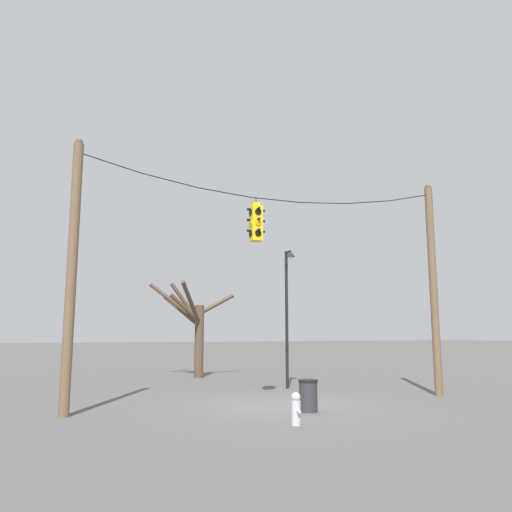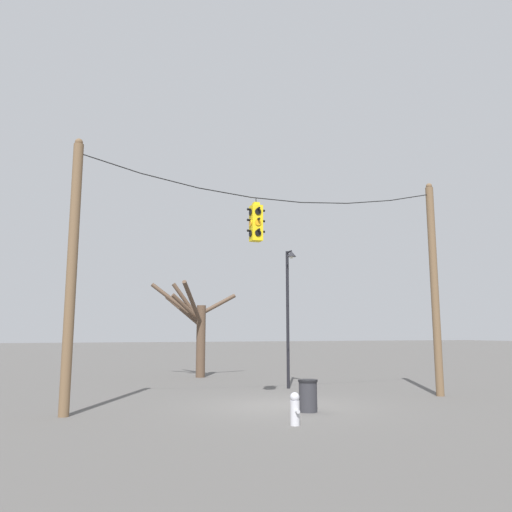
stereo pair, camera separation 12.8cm
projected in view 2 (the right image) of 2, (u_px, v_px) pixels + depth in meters
The scene contains 9 objects.
ground_plane at pixel (282, 406), 14.61m from camera, with size 200.00×200.00×0.00m, color #565451.
utility_pole_left at pixel (72, 272), 13.34m from camera, with size 0.27×0.27×7.49m.
utility_pole_right at pixel (434, 287), 17.51m from camera, with size 0.27×0.27×7.49m.
span_wire at pixel (277, 192), 15.85m from camera, with size 11.99×0.03×0.81m.
traffic_light_near_left_pole at pixel (256, 223), 15.44m from camera, with size 0.58×0.58×1.37m.
street_lamp at pixel (289, 297), 19.66m from camera, with size 0.37×0.66×5.37m.
bare_tree at pixel (195, 324), 24.32m from camera, with size 4.18×4.27×4.57m.
fire_hydrant at pixel (295, 409), 11.63m from camera, with size 0.22×0.30×0.75m.
trash_bin at pixel (308, 396), 13.62m from camera, with size 0.54×0.54×0.86m.
Camera 2 is at (-6.03, -13.88, 2.14)m, focal length 35.00 mm.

